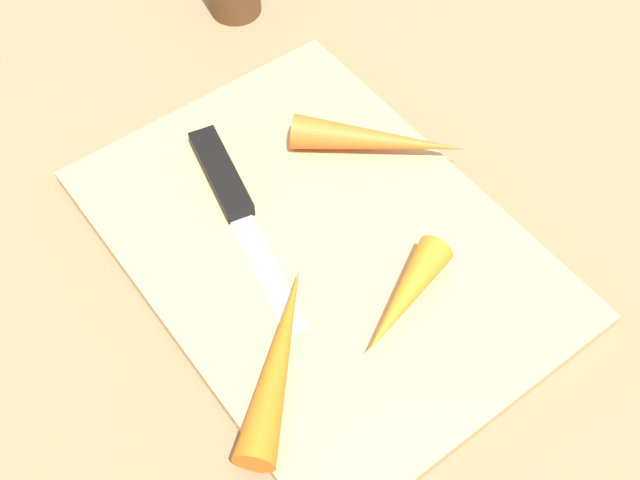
{
  "coord_description": "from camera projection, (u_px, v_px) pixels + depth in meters",
  "views": [
    {
      "loc": [
        0.27,
        -0.2,
        0.5
      ],
      "look_at": [
        0.0,
        0.0,
        0.01
      ],
      "focal_mm": 44.68,
      "sensor_mm": 36.0,
      "label": 1
    }
  ],
  "objects": [
    {
      "name": "cutting_board",
      "position": [
        320.0,
        245.0,
        0.6
      ],
      "size": [
        0.36,
        0.26,
        0.01
      ],
      "primitive_type": "cube",
      "color": "tan",
      "rests_on": "ground_plane"
    },
    {
      "name": "carrot_medium",
      "position": [
        379.0,
        140.0,
        0.63
      ],
      "size": [
        0.12,
        0.12,
        0.03
      ],
      "primitive_type": "cone",
      "rotation": [
        0.0,
        1.57,
        0.79
      ],
      "color": "orange",
      "rests_on": "cutting_board"
    },
    {
      "name": "ground_plane",
      "position": [
        320.0,
        249.0,
        0.61
      ],
      "size": [
        1.4,
        1.4,
        0.0
      ],
      "primitive_type": "plane",
      "color": "#8C6D4C"
    },
    {
      "name": "carrot_longest",
      "position": [
        278.0,
        359.0,
        0.53
      ],
      "size": [
        0.12,
        0.12,
        0.03
      ],
      "primitive_type": "cone",
      "rotation": [
        0.0,
        1.57,
        2.31
      ],
      "color": "orange",
      "rests_on": "cutting_board"
    },
    {
      "name": "knife",
      "position": [
        227.0,
        186.0,
        0.62
      ],
      "size": [
        0.2,
        0.06,
        0.01
      ],
      "rotation": [
        0.0,
        0.0,
        6.06
      ],
      "color": "#B7B7BC",
      "rests_on": "cutting_board"
    },
    {
      "name": "carrot_shortest",
      "position": [
        403.0,
        299.0,
        0.55
      ],
      "size": [
        0.06,
        0.1,
        0.03
      ],
      "primitive_type": "cone",
      "rotation": [
        0.0,
        1.57,
        5.08
      ],
      "color": "orange",
      "rests_on": "cutting_board"
    }
  ]
}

